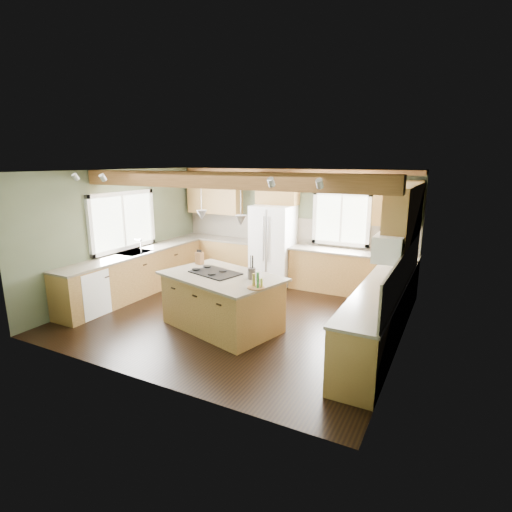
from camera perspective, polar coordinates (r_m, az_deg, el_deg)
The scene contains 37 objects.
floor at distance 7.42m, azimuth -2.53°, elevation -8.47°, with size 5.60×5.60×0.00m, color black.
ceiling at distance 6.88m, azimuth -2.75°, elevation 12.04°, with size 5.60×5.60×0.00m, color silver.
wall_back at distance 9.25m, azimuth 5.17°, elevation 4.27°, with size 5.60×5.60×0.00m, color #414934.
wall_left at distance 8.76m, azimuth -18.72°, elevation 3.10°, with size 5.00×5.00×0.00m, color #414934.
wall_right at distance 6.16m, azimuth 20.53°, elevation -1.20°, with size 5.00×5.00×0.00m, color #414934.
ceiling_beam at distance 6.40m, azimuth -5.34°, elevation 10.73°, with size 5.55×0.26×0.26m, color #573518.
soffit_trim at distance 9.04m, azimuth 5.09°, elevation 11.97°, with size 5.55×0.20×0.10m, color #573518.
backsplash_back at distance 9.25m, azimuth 5.12°, elevation 3.71°, with size 5.58×0.03×0.58m, color brown.
backsplash_right at distance 6.23m, azimuth 20.38°, elevation -1.88°, with size 0.03×3.70×0.58m, color brown.
base_cab_back_left at distance 9.97m, azimuth -5.16°, elevation -0.10°, with size 2.02×0.60×0.88m, color brown.
counter_back_left at distance 9.87m, azimuth -5.21°, elevation 2.50°, with size 2.06×0.64×0.04m, color #4E4439.
base_cab_back_right at distance 8.70m, azimuth 13.39°, elevation -2.44°, with size 2.62×0.60×0.88m, color brown.
counter_back_right at distance 8.59m, azimuth 13.56°, elevation 0.52°, with size 2.66×0.64×0.04m, color #4E4439.
base_cab_left at distance 8.77m, azimuth -16.70°, elevation -2.52°, with size 0.60×3.70×0.88m, color brown.
counter_left at distance 8.66m, azimuth -16.91°, elevation 0.41°, with size 0.64×3.74×0.04m, color #4E4439.
base_cab_right at distance 6.51m, azimuth 17.32°, elevation -8.16°, with size 0.60×3.70×0.88m, color brown.
counter_right at distance 6.36m, azimuth 17.61°, elevation -4.29°, with size 0.64×3.74×0.04m, color #4E4439.
upper_cab_back_left at distance 9.94m, azimuth -5.93°, elevation 8.67°, with size 1.40×0.35×0.90m, color brown.
upper_cab_over_fridge at distance 9.11m, azimuth 3.09°, elevation 9.55°, with size 0.96×0.35×0.70m, color brown.
upper_cab_right at distance 6.95m, azimuth 20.50°, elevation 5.85°, with size 0.35×2.20×0.90m, color brown.
upper_cab_back_corner at distance 8.39m, azimuth 19.57°, elevation 7.10°, with size 0.90×0.35×0.90m, color brown.
window_left at distance 8.74m, azimuth -18.52°, elevation 4.75°, with size 0.04×1.60×1.05m, color white.
window_back at distance 8.82m, azimuth 12.10°, elevation 5.23°, with size 1.10×0.04×1.00m, color white.
sink at distance 8.66m, azimuth -16.91°, elevation 0.44°, with size 0.50×0.65×0.03m, color #262628.
faucet at distance 8.51m, azimuth -16.10°, elevation 1.27°, with size 0.02×0.02×0.28m, color #B2B2B7.
dishwasher at distance 7.93m, azimuth -23.16°, elevation -4.81°, with size 0.60×0.60×0.84m, color white.
oven at distance 5.34m, azimuth 14.57°, elevation -13.00°, with size 0.60×0.72×0.84m, color white.
microwave at distance 6.09m, azimuth 18.61°, elevation 1.20°, with size 0.40×0.70×0.38m, color white.
pendant_left at distance 6.80m, azimuth -7.75°, elevation 5.83°, with size 0.18×0.18×0.16m, color #B2B2B7.
pendant_right at distance 6.12m, azimuth -2.19°, elevation 5.09°, with size 0.18×0.18×0.16m, color #B2B2B7.
refrigerator at distance 9.10m, azimuth 2.45°, elevation 1.60°, with size 0.90×0.74×1.80m, color white.
island at distance 6.80m, azimuth -4.86°, elevation -6.62°, with size 1.86×1.14×0.88m, color brown.
island_top at distance 6.66m, azimuth -4.94°, elevation -2.89°, with size 1.98×1.26×0.04m, color #4E4439.
cooktop at distance 6.76m, azimuth -5.83°, elevation -2.39°, with size 0.81×0.54×0.02m, color black.
knife_block at distance 7.37m, azimuth -8.07°, elevation -0.31°, with size 0.13×0.10×0.22m, color brown.
utensil_crock at distance 6.41m, azimuth -0.64°, elevation -2.50°, with size 0.13×0.13×0.17m, color #463B38.
bottle_tray at distance 5.93m, azimuth -0.02°, elevation -3.50°, with size 0.26×0.26×0.24m, color brown, non-canonical shape.
Camera 1 is at (3.46, -5.95, 2.77)m, focal length 28.00 mm.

